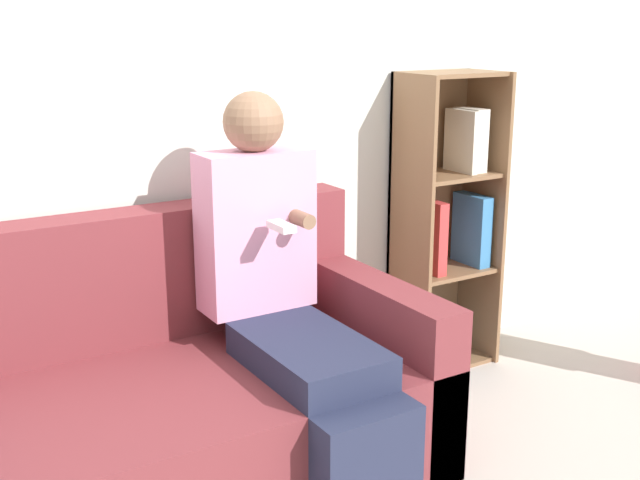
% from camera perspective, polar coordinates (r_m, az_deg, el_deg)
% --- Properties ---
extents(back_wall, '(10.00, 0.06, 2.55)m').
position_cam_1_polar(back_wall, '(2.94, -13.84, 10.35)').
color(back_wall, silver).
rests_on(back_wall, ground_plane).
extents(couch, '(2.09, 0.92, 0.87)m').
position_cam_1_polar(couch, '(2.69, -14.63, -12.35)').
color(couch, maroon).
rests_on(couch, ground_plane).
extents(adult_seated, '(0.40, 0.87, 1.28)m').
position_cam_1_polar(adult_seated, '(2.69, -2.38, -3.47)').
color(adult_seated, '#232842').
rests_on(adult_seated, ground_plane).
extents(bookshelf, '(0.43, 0.30, 1.30)m').
position_cam_1_polar(bookshelf, '(3.58, 8.80, 0.81)').
color(bookshelf, brown).
rests_on(bookshelf, ground_plane).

